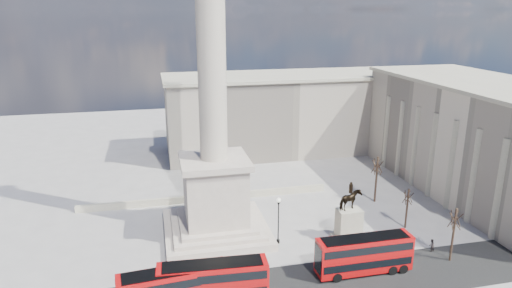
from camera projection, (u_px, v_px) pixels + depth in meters
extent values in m
plane|color=#A09D98|center=(222.00, 250.00, 58.54)|extent=(180.00, 180.00, 0.00)
cube|color=beige|center=(216.00, 229.00, 63.07)|extent=(14.00, 14.00, 1.00)
cube|color=beige|center=(216.00, 224.00, 62.86)|extent=(12.00, 12.00, 0.50)
cube|color=beige|center=(216.00, 221.00, 62.72)|extent=(10.00, 10.00, 0.50)
cube|color=beige|center=(215.00, 192.00, 61.51)|extent=(8.00, 8.00, 8.00)
cube|color=beige|center=(214.00, 161.00, 60.26)|extent=(9.00, 9.00, 0.80)
cylinder|color=#BEB19D|center=(211.00, 25.00, 55.32)|extent=(3.60, 3.60, 34.00)
cube|color=#B8B299|center=(207.00, 198.00, 73.34)|extent=(40.00, 0.60, 1.10)
cube|color=beige|center=(482.00, 140.00, 74.95)|extent=(18.00, 45.00, 18.00)
cube|color=#B8B299|center=(490.00, 84.00, 72.31)|extent=(19.00, 46.00, 0.60)
cube|color=beige|center=(285.00, 114.00, 97.93)|extent=(50.00, 16.00, 16.00)
cube|color=#B8B299|center=(285.00, 76.00, 95.58)|extent=(51.00, 17.00, 0.60)
cube|color=#B0090A|center=(213.00, 282.00, 47.39)|extent=(11.55, 3.27, 4.20)
cube|color=black|center=(213.00, 288.00, 47.61)|extent=(11.10, 3.30, 0.93)
cube|color=black|center=(213.00, 272.00, 47.08)|extent=(11.10, 3.30, 0.93)
cube|color=black|center=(213.00, 264.00, 46.79)|extent=(10.40, 2.94, 0.06)
cube|color=black|center=(173.00, 279.00, 46.05)|extent=(10.78, 3.55, 0.90)
cube|color=black|center=(172.00, 271.00, 45.77)|extent=(10.10, 3.18, 0.06)
cube|color=#B0090A|center=(364.00, 254.00, 52.83)|extent=(11.29, 2.58, 4.16)
cube|color=black|center=(364.00, 260.00, 53.04)|extent=(10.84, 2.64, 0.92)
cube|color=black|center=(365.00, 245.00, 52.52)|extent=(10.84, 2.64, 0.92)
cube|color=black|center=(365.00, 238.00, 52.23)|extent=(10.16, 2.33, 0.06)
cylinder|color=black|center=(333.00, 272.00, 52.57)|extent=(1.13, 2.69, 1.13)
cylinder|color=black|center=(388.00, 265.00, 54.03)|extent=(1.13, 2.69, 1.13)
cylinder|color=black|center=(398.00, 264.00, 54.32)|extent=(1.13, 2.69, 1.13)
cylinder|color=black|center=(278.00, 241.00, 60.18)|extent=(0.43, 0.43, 0.49)
cylinder|color=black|center=(278.00, 223.00, 59.42)|extent=(0.16, 0.16, 5.90)
cylinder|color=black|center=(279.00, 203.00, 58.61)|extent=(0.30, 0.30, 0.30)
sphere|color=silver|center=(279.00, 200.00, 58.51)|extent=(0.55, 0.55, 0.55)
cube|color=#B8B299|center=(348.00, 238.00, 61.13)|extent=(3.96, 2.97, 0.50)
cube|color=#B8B299|center=(349.00, 225.00, 60.58)|extent=(3.17, 2.18, 4.36)
imported|color=black|center=(350.00, 200.00, 59.58)|extent=(3.48, 2.61, 2.67)
cylinder|color=black|center=(351.00, 189.00, 59.12)|extent=(0.50, 0.50, 1.19)
sphere|color=black|center=(351.00, 183.00, 58.91)|extent=(0.36, 0.36, 0.36)
cylinder|color=#332319|center=(453.00, 235.00, 55.09)|extent=(0.28, 0.28, 6.98)
cylinder|color=#332319|center=(407.00, 208.00, 63.71)|extent=(0.27, 0.27, 5.87)
cylinder|color=#332319|center=(376.00, 179.00, 72.23)|extent=(0.32, 0.32, 7.58)
imported|color=black|center=(363.00, 254.00, 55.70)|extent=(0.79, 0.61, 1.94)
imported|color=black|center=(431.00, 245.00, 57.96)|extent=(0.95, 0.81, 1.70)
imported|color=black|center=(356.00, 242.00, 58.61)|extent=(0.97, 1.11, 1.79)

